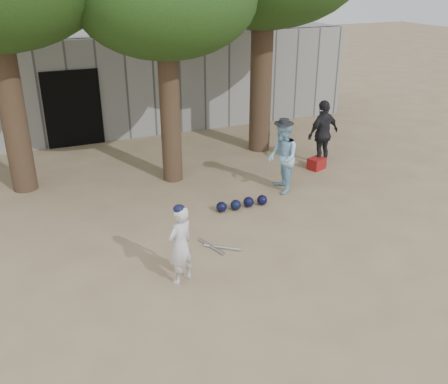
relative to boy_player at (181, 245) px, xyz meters
name	(u,v)px	position (x,y,z in m)	size (l,w,h in m)	color
ground	(215,269)	(0.65, 0.12, -0.68)	(70.00, 70.00, 0.00)	#937C5E
boy_player	(181,245)	(0.00, 0.00, 0.00)	(0.50, 0.33, 1.37)	silver
spectator_blue	(282,158)	(3.34, 2.61, 0.15)	(0.81, 0.63, 1.67)	#93C7E3
spectator_dark	(323,134)	(5.13, 3.67, 0.19)	(1.03, 0.43, 1.76)	black
red_bag	(316,164)	(4.89, 3.49, -0.53)	(0.42, 0.32, 0.30)	maroon
back_building	(98,76)	(0.64, 10.45, 0.81)	(16.00, 5.24, 3.00)	gray
helmet_row	(242,203)	(2.11, 2.13, -0.57)	(1.19, 0.26, 0.23)	black
bat_pile	(217,247)	(0.95, 0.76, -0.66)	(0.62, 0.71, 0.06)	#AEAEB5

